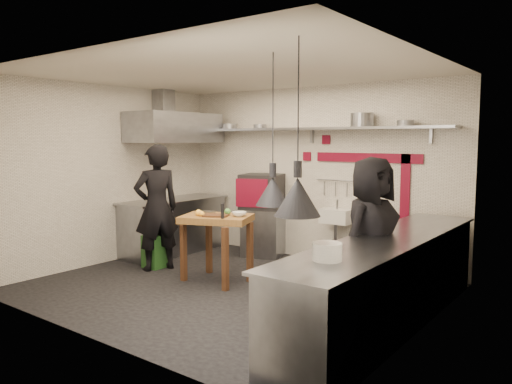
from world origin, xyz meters
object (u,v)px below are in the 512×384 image
Objects in this scene: combi_oven at (262,191)px; green_bin at (155,251)px; oven_stand at (263,232)px; chef_right at (371,236)px; prep_table at (217,248)px; chef_left at (157,208)px.

green_bin is at bearing -135.20° from combi_oven.
chef_right is (2.62, -1.56, 0.48)m from oven_stand.
prep_table is at bearing -94.26° from oven_stand.
combi_oven is 1.31× the size of green_bin.
prep_table is at bearing 0.20° from green_bin.
oven_stand is at bearing -18.57° from combi_oven.
chef_right is at bearing -20.80° from prep_table.
oven_stand is at bearing 81.06° from prep_table.
oven_stand reaches higher than green_bin.
prep_table is (0.41, -1.62, -0.63)m from combi_oven.
oven_stand is 0.42× the size of chef_left.
chef_left reaches higher than combi_oven.
combi_oven is at bearing 67.80° from chef_right.
chef_left is (-0.73, -1.68, -0.15)m from combi_oven.
chef_right is at bearing 113.84° from chef_left.
combi_oven is at bearing 161.43° from oven_stand.
chef_right reaches higher than oven_stand.
prep_table reaches higher than green_bin.
chef_right is (3.49, 0.06, 0.63)m from green_bin.
green_bin is 1.27m from prep_table.
chef_right is at bearing 1.05° from green_bin.
chef_left is (-1.13, -0.07, 0.48)m from prep_table.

